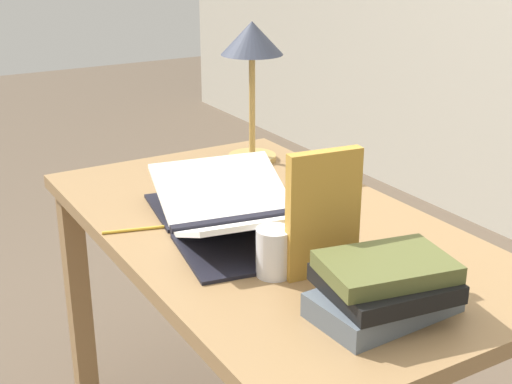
# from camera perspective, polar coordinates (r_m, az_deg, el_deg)

# --- Properties ---
(reading_desk) EXTENTS (1.25, 0.72, 0.74)m
(reading_desk) POSITION_cam_1_polar(r_m,az_deg,el_deg) (1.70, 1.20, -5.99)
(reading_desk) COLOR #937047
(reading_desk) RESTS_ON ground_plane
(open_book) EXTENTS (0.56, 0.41, 0.10)m
(open_book) POSITION_cam_1_polar(r_m,az_deg,el_deg) (1.65, -1.51, -1.75)
(open_book) COLOR black
(open_book) RESTS_ON reading_desk
(book_stack_tall) EXTENTS (0.22, 0.26, 0.11)m
(book_stack_tall) POSITION_cam_1_polar(r_m,az_deg,el_deg) (1.29, 10.26, -7.50)
(book_stack_tall) COLOR slate
(book_stack_tall) RESTS_ON reading_desk
(book_standing_upright) EXTENTS (0.05, 0.15, 0.26)m
(book_standing_upright) POSITION_cam_1_polar(r_m,az_deg,el_deg) (1.39, 5.40, -1.77)
(book_standing_upright) COLOR #BC8933
(book_standing_upright) RESTS_ON reading_desk
(reading_lamp) EXTENTS (0.18, 0.18, 0.40)m
(reading_lamp) POSITION_cam_1_polar(r_m,az_deg,el_deg) (2.04, -0.32, 11.13)
(reading_lamp) COLOR tan
(reading_lamp) RESTS_ON reading_desk
(coffee_mug) EXTENTS (0.09, 0.08, 0.10)m
(coffee_mug) POSITION_cam_1_polar(r_m,az_deg,el_deg) (1.41, 1.46, -4.79)
(coffee_mug) COLOR white
(coffee_mug) RESTS_ON reading_desk
(pencil) EXTENTS (0.05, 0.14, 0.01)m
(pencil) POSITION_cam_1_polar(r_m,az_deg,el_deg) (1.65, -9.73, -2.99)
(pencil) COLOR gold
(pencil) RESTS_ON reading_desk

